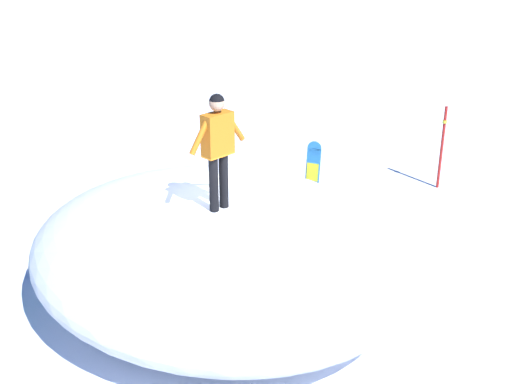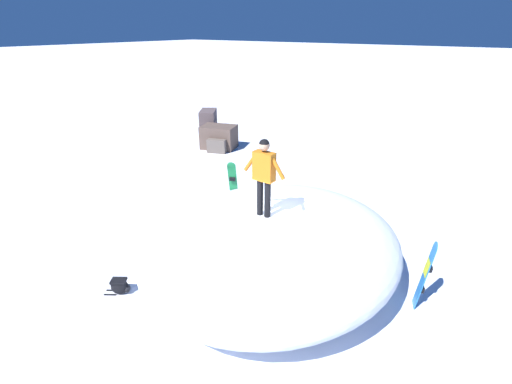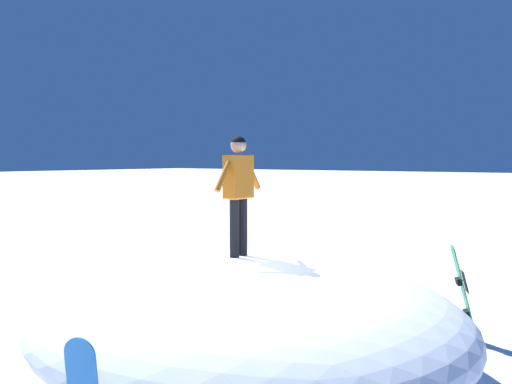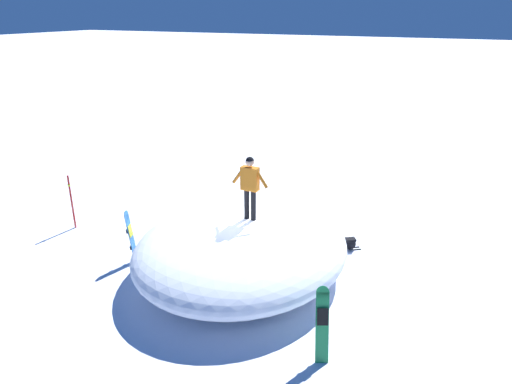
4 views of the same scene
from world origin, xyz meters
name	(u,v)px [view 3 (image 3 of 4)]	position (x,y,z in m)	size (l,w,h in m)	color
ground	(253,380)	(0.00, 0.00, 0.00)	(240.00, 240.00, 0.00)	white
snow_mound	(242,315)	(0.19, 0.33, 0.81)	(6.49, 5.70, 1.62)	white
snowboarder_standing	(239,184)	(0.35, 0.52, 2.70)	(1.06, 0.23, 1.78)	black
snowboard_secondary_upright	(463,292)	(3.25, -1.98, 0.84)	(0.45, 0.52, 1.63)	#1E8C47
backpack_near	(212,293)	(2.58, 2.97, 0.19)	(0.59, 0.49, 0.38)	black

